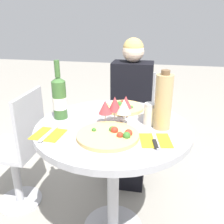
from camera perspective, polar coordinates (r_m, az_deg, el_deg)
dining_table at (r=1.47m, az=0.26°, el=-7.86°), size 0.88×0.88×0.77m
chair_behind_diner at (r=2.25m, az=4.54°, el=-2.47°), size 0.36×0.36×0.88m
seated_diner at (r=2.09m, az=4.16°, el=-1.84°), size 0.33×0.43×1.19m
chair_empty_side at (r=1.91m, az=-20.37°, el=-8.56°), size 0.36×0.36×0.88m
pizza_large at (r=1.27m, az=-0.64°, el=-5.30°), size 0.32×0.32×0.05m
pizza_small_far at (r=1.65m, az=2.56°, el=1.11°), size 0.26×0.26×0.05m
wine_bottle at (r=1.50m, az=-11.93°, el=3.22°), size 0.08×0.08×0.35m
tall_carafe at (r=1.35m, az=11.65°, el=2.33°), size 0.09×0.09×0.32m
sugar_shaker at (r=1.42m, az=8.67°, el=-0.47°), size 0.07×0.07×0.13m
wine_glass_center at (r=1.42m, az=0.84°, el=1.79°), size 0.08×0.08×0.15m
wine_glass_back_right at (r=1.44m, az=3.17°, el=2.16°), size 0.07×0.07×0.15m
wine_glass_front_right at (r=1.37m, az=2.75°, el=1.20°), size 0.08×0.08×0.15m
wine_glass_front_left at (r=1.39m, az=-1.57°, el=1.02°), size 0.08×0.08×0.14m
place_setting_left at (r=1.34m, az=-14.38°, el=-4.96°), size 0.16×0.19×0.01m
place_setting_right at (r=1.26m, az=9.91°, el=-6.43°), size 0.17×0.19×0.01m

